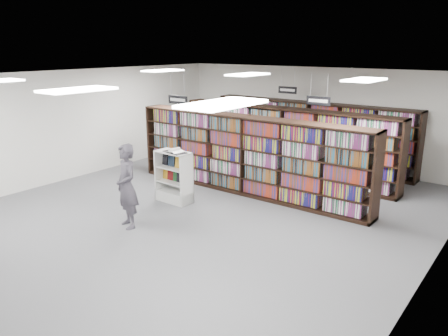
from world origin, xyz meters
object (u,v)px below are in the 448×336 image
Objects in this scene: open_book at (175,151)px; bookshelf_row_near at (247,155)px; shopper at (127,186)px; endcap_display at (175,184)px.

bookshelf_row_near is at bearing 69.51° from open_book.
open_book is at bearing 117.65° from shopper.
bookshelf_row_near reaches higher than shopper.
bookshelf_row_near is at bearing 97.44° from shopper.
open_book is 1.83m from shopper.
open_book is 0.35× the size of shopper.
endcap_display is (-1.09, -1.63, -0.60)m from bookshelf_row_near.
open_book is (0.08, -0.06, 0.89)m from endcap_display.
shopper is (0.32, -1.83, 0.48)m from endcap_display.
bookshelf_row_near is 10.72× the size of open_book.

